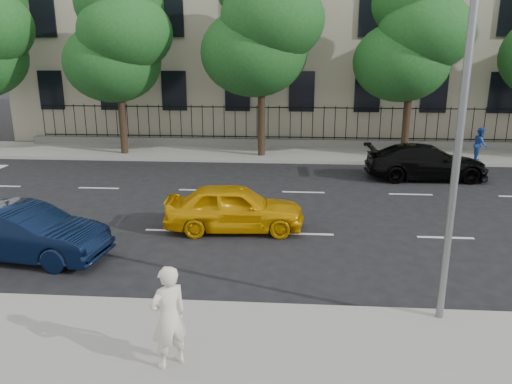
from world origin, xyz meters
TOP-DOWN VIEW (x-y plane):
  - ground at (0.00, 0.00)m, footprint 120.00×120.00m
  - near_sidewalk at (0.00, -4.00)m, footprint 60.00×4.00m
  - far_sidewalk at (0.00, 14.00)m, footprint 60.00×4.00m
  - lane_markings at (0.00, 4.75)m, footprint 49.60×4.62m
  - iron_fence at (0.00, 15.70)m, footprint 30.00×0.50m
  - street_light at (2.50, -1.77)m, footprint 0.25×3.32m
  - tree_b at (-8.96, 13.36)m, footprint 5.53×5.12m
  - tree_c at (-1.96, 13.36)m, footprint 5.89×5.50m
  - tree_d at (5.04, 13.36)m, footprint 5.34×4.94m
  - yellow_taxi at (-2.13, 2.71)m, footprint 4.21×1.90m
  - navy_sedan at (-7.25, 0.17)m, footprint 4.43×2.01m
  - black_sedan at (5.12, 9.49)m, footprint 5.05×2.20m
  - woman_near at (-2.39, -4.23)m, footprint 0.77×0.75m
  - pedestrian_far at (8.36, 12.57)m, footprint 0.78×0.90m

SIDE VIEW (x-z plane):
  - ground at x=0.00m, z-range 0.00..0.00m
  - lane_markings at x=0.00m, z-range 0.00..0.01m
  - near_sidewalk at x=0.00m, z-range 0.00..0.15m
  - far_sidewalk at x=0.00m, z-range 0.00..0.15m
  - iron_fence at x=0.00m, z-range -0.45..1.75m
  - yellow_taxi at x=-2.13m, z-range 0.00..1.40m
  - navy_sedan at x=-7.25m, z-range 0.00..1.41m
  - black_sedan at x=5.12m, z-range 0.00..1.45m
  - pedestrian_far at x=8.36m, z-range 0.15..1.74m
  - woman_near at x=-2.39m, z-range 0.15..1.92m
  - street_light at x=2.50m, z-range 1.12..9.17m
  - tree_d at x=5.04m, z-range 1.42..10.26m
  - tree_b at x=-8.96m, z-range 1.35..10.33m
  - tree_c at x=-1.96m, z-range 1.51..11.31m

